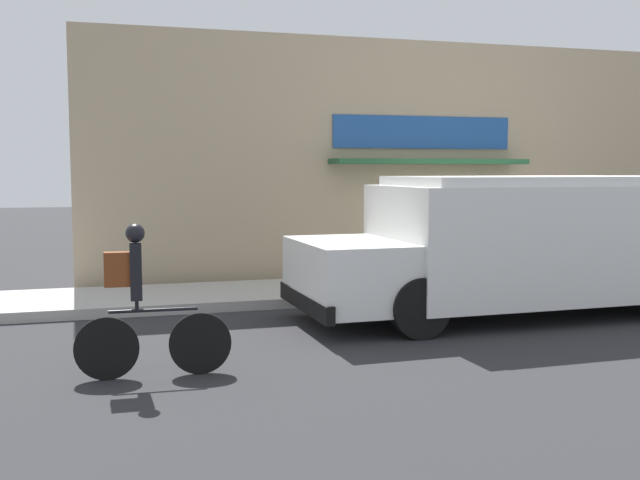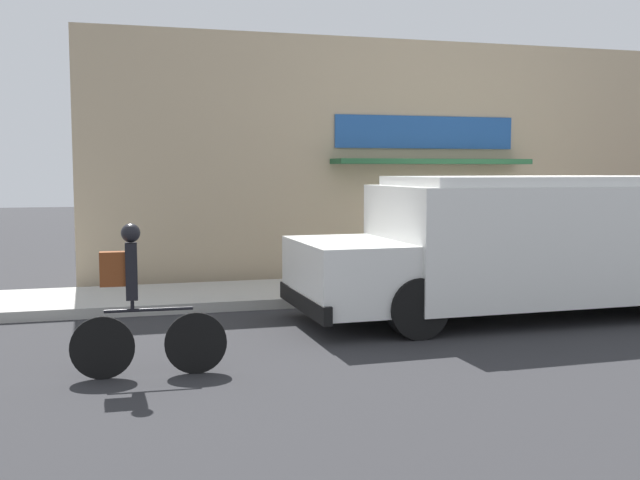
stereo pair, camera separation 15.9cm
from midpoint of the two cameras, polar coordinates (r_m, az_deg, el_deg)
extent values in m
plane|color=#2B2B2D|center=(13.36, 14.00, -4.22)|extent=(70.00, 70.00, 0.00)
cube|color=#ADAAA3|center=(14.28, 11.81, -3.24)|extent=(28.00, 2.15, 0.16)
cube|color=tan|center=(15.43, 9.38, 5.94)|extent=(14.51, 0.18, 4.72)
cube|color=#1E4C93|center=(15.09, 7.56, 8.13)|extent=(3.76, 0.05, 0.64)
cube|color=#235633|center=(14.76, 8.08, 5.94)|extent=(3.94, 0.73, 0.10)
cube|color=white|center=(11.97, 17.36, 0.00)|extent=(5.54, 2.40, 1.68)
cube|color=white|center=(10.45, 1.72, -2.59)|extent=(1.37, 2.14, 0.92)
cube|color=white|center=(11.92, 17.48, 4.34)|extent=(5.10, 2.21, 0.13)
cube|color=black|center=(10.32, -1.58, -4.72)|extent=(0.16, 2.25, 0.24)
cube|color=red|center=(12.41, 7.91, 0.77)|extent=(0.03, 0.44, 0.44)
cylinder|color=black|center=(11.63, 3.05, -3.47)|extent=(0.81, 0.28, 0.81)
cylinder|color=black|center=(9.83, 7.13, -5.15)|extent=(0.81, 0.28, 0.81)
cylinder|color=black|center=(13.70, 19.89, -2.44)|extent=(0.81, 0.28, 0.81)
cylinder|color=black|center=(8.21, -9.66, -7.78)|extent=(0.67, 0.07, 0.67)
cylinder|color=black|center=(8.20, -16.48, -7.95)|extent=(0.67, 0.07, 0.67)
cylinder|color=black|center=(8.11, -13.13, -5.24)|extent=(0.92, 0.08, 0.04)
cylinder|color=black|center=(8.10, -14.34, -4.85)|extent=(0.04, 0.04, 0.12)
cube|color=black|center=(8.05, -14.40, -2.35)|extent=(0.13, 0.21, 0.59)
sphere|color=black|center=(8.01, -14.46, 0.51)|extent=(0.20, 0.20, 0.20)
cube|color=brown|center=(8.05, -15.76, -2.16)|extent=(0.27, 0.15, 0.36)
cylinder|color=#2D5138|center=(14.77, 13.70, -0.94)|extent=(0.58, 0.58, 0.89)
cylinder|color=black|center=(14.72, 13.74, 0.85)|extent=(0.59, 0.59, 0.04)
camera|label=1|loc=(0.08, -90.39, -0.04)|focal=42.00mm
camera|label=2|loc=(0.08, 89.61, 0.04)|focal=42.00mm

